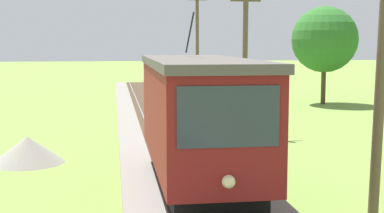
{
  "coord_description": "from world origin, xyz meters",
  "views": [
    {
      "loc": [
        -2.26,
        3.96,
        4.24
      ],
      "look_at": [
        0.3,
        21.71,
        2.13
      ],
      "focal_mm": 50.79,
      "sensor_mm": 36.0,
      "label": 1
    }
  ],
  "objects_px": {
    "red_tram": "(198,118)",
    "utility_pole_near_tram": "(381,65)",
    "gravel_pile": "(28,150)",
    "utility_pole_mid": "(245,57)",
    "utility_pole_far": "(197,43)",
    "tree_right_far": "(325,40)"
  },
  "relations": [
    {
      "from": "red_tram",
      "to": "utility_pole_near_tram",
      "type": "bearing_deg",
      "value": -39.43
    },
    {
      "from": "red_tram",
      "to": "utility_pole_near_tram",
      "type": "relative_size",
      "value": 1.17
    },
    {
      "from": "gravel_pile",
      "to": "utility_pole_mid",
      "type": "bearing_deg",
      "value": 27.95
    },
    {
      "from": "utility_pole_far",
      "to": "gravel_pile",
      "type": "relative_size",
      "value": 3.2
    },
    {
      "from": "utility_pole_mid",
      "to": "gravel_pile",
      "type": "height_order",
      "value": "utility_pole_mid"
    },
    {
      "from": "utility_pole_far",
      "to": "gravel_pile",
      "type": "distance_m",
      "value": 21.47
    },
    {
      "from": "red_tram",
      "to": "gravel_pile",
      "type": "height_order",
      "value": "red_tram"
    },
    {
      "from": "utility_pole_mid",
      "to": "gravel_pile",
      "type": "bearing_deg",
      "value": -152.05
    },
    {
      "from": "tree_right_far",
      "to": "red_tram",
      "type": "bearing_deg",
      "value": -119.67
    },
    {
      "from": "gravel_pile",
      "to": "tree_right_far",
      "type": "xyz_separation_m",
      "value": [
        17.42,
        16.23,
        3.98
      ]
    },
    {
      "from": "utility_pole_near_tram",
      "to": "utility_pole_mid",
      "type": "xyz_separation_m",
      "value": [
        0.0,
        12.84,
        -0.15
      ]
    },
    {
      "from": "utility_pole_mid",
      "to": "tree_right_far",
      "type": "distance_m",
      "value": 14.21
    },
    {
      "from": "utility_pole_mid",
      "to": "utility_pole_far",
      "type": "distance_m",
      "value": 14.33
    },
    {
      "from": "red_tram",
      "to": "utility_pole_near_tram",
      "type": "xyz_separation_m",
      "value": [
        3.7,
        -3.04,
        1.54
      ]
    },
    {
      "from": "red_tram",
      "to": "utility_pole_near_tram",
      "type": "height_order",
      "value": "utility_pole_near_tram"
    },
    {
      "from": "utility_pole_mid",
      "to": "utility_pole_far",
      "type": "bearing_deg",
      "value": 90.0
    },
    {
      "from": "red_tram",
      "to": "gravel_pile",
      "type": "xyz_separation_m",
      "value": [
        -5.33,
        5.0,
        -1.72
      ]
    },
    {
      "from": "gravel_pile",
      "to": "tree_right_far",
      "type": "distance_m",
      "value": 24.14
    },
    {
      "from": "red_tram",
      "to": "utility_pole_near_tram",
      "type": "distance_m",
      "value": 5.03
    },
    {
      "from": "red_tram",
      "to": "tree_right_far",
      "type": "height_order",
      "value": "tree_right_far"
    },
    {
      "from": "utility_pole_near_tram",
      "to": "tree_right_far",
      "type": "relative_size",
      "value": 1.08
    },
    {
      "from": "utility_pole_far",
      "to": "red_tram",
      "type": "bearing_deg",
      "value": -98.73
    }
  ]
}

